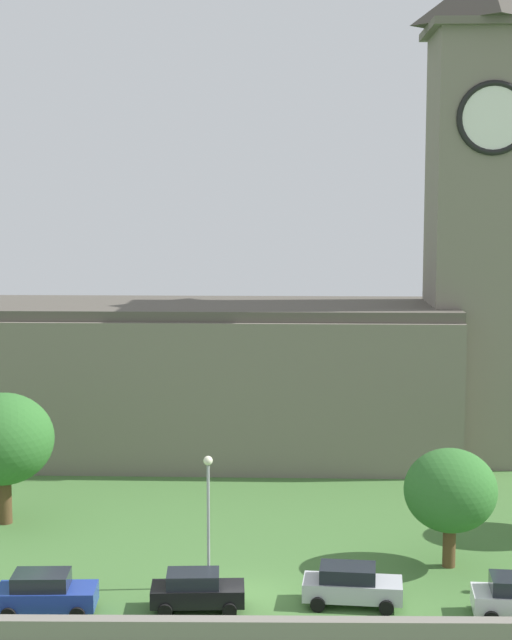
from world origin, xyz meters
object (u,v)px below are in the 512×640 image
car_black (197,591)px  tree_riverside_east (450,491)px  car_silver (351,585)px  streetlamp_west_mid (208,499)px  tree_riverside_west (3,439)px  car_blue (45,593)px  church (288,334)px

car_black → tree_riverside_east: tree_riverside_east is taller
car_silver → tree_riverside_east: 7.65m
streetlamp_west_mid → tree_riverside_east: size_ratio=1.07×
tree_riverside_east → car_silver: bearing=-137.7°
tree_riverside_east → car_black: bearing=-156.1°
car_black → tree_riverside_west: size_ratio=0.57×
car_blue → car_black: 6.63m
car_blue → tree_riverside_west: tree_riverside_west is taller
church → tree_riverside_east: (7.57, -21.23, -4.78)m
car_black → tree_riverside_east: (12.12, 5.37, 2.98)m
car_silver → car_blue: bearing=-175.2°
car_blue → car_silver: (13.51, 1.13, -0.03)m
car_black → streetlamp_west_mid: size_ratio=0.66×
car_blue → church: bearing=67.6°
church → tree_riverside_east: size_ratio=6.57×
church → car_blue: 30.32m
car_blue → streetlamp_west_mid: size_ratio=0.70×
car_silver → streetlamp_west_mid: bearing=163.9°
church → car_blue: (-11.16, -27.12, -7.70)m
car_black → tree_riverside_west: bearing=134.4°
car_blue → car_silver: 13.56m
car_silver → tree_riverside_east: size_ratio=0.77×
tree_riverside_west → tree_riverside_east: (23.66, -6.43, -0.94)m
car_silver → streetlamp_west_mid: 7.57m
car_blue → tree_riverside_east: size_ratio=0.74×
streetlamp_west_mid → tree_riverside_west: (-11.93, 9.31, 0.50)m
car_black → tree_riverside_east: size_ratio=0.71×
streetlamp_west_mid → tree_riverside_east: streetlamp_west_mid is taller
church → car_black: (-4.55, -26.61, -7.77)m
tree_riverside_west → car_blue: bearing=-68.2°
streetlamp_west_mid → church: bearing=80.2°
car_blue → tree_riverside_west: 13.80m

